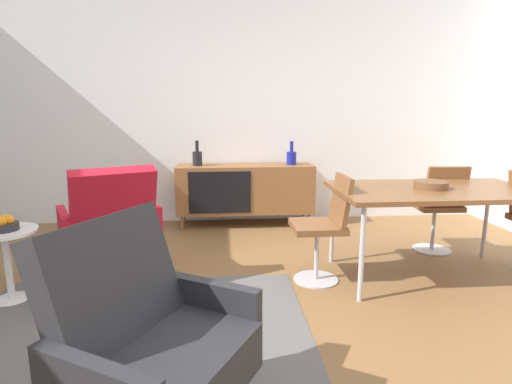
# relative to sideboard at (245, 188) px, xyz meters

# --- Properties ---
(ground_plane) EXTENTS (8.32, 8.32, 0.00)m
(ground_plane) POSITION_rel_sideboard_xyz_m (-0.15, -2.30, -0.44)
(ground_plane) COLOR brown
(wall_back) EXTENTS (6.80, 0.12, 2.80)m
(wall_back) POSITION_rel_sideboard_xyz_m (-0.15, 0.30, 0.96)
(wall_back) COLOR white
(wall_back) RESTS_ON ground_plane
(sideboard) EXTENTS (1.60, 0.45, 0.72)m
(sideboard) POSITION_rel_sideboard_xyz_m (0.00, 0.00, 0.00)
(sideboard) COLOR brown
(sideboard) RESTS_ON ground_plane
(vase_cobalt) EXTENTS (0.11, 0.11, 0.29)m
(vase_cobalt) POSITION_rel_sideboard_xyz_m (-0.55, 0.00, 0.37)
(vase_cobalt) COLOR black
(vase_cobalt) RESTS_ON sideboard
(vase_sculptural_dark) EXTENTS (0.11, 0.11, 0.27)m
(vase_sculptural_dark) POSITION_rel_sideboard_xyz_m (0.55, 0.00, 0.37)
(vase_sculptural_dark) COLOR navy
(vase_sculptural_dark) RESTS_ON sideboard
(dining_table) EXTENTS (1.60, 0.90, 0.74)m
(dining_table) POSITION_rel_sideboard_xyz_m (1.43, -1.70, 0.26)
(dining_table) COLOR brown
(dining_table) RESTS_ON ground_plane
(wooden_bowl_on_table) EXTENTS (0.26, 0.26, 0.06)m
(wooden_bowl_on_table) POSITION_rel_sideboard_xyz_m (1.38, -1.70, 0.33)
(wooden_bowl_on_table) COLOR brown
(wooden_bowl_on_table) RESTS_ON dining_table
(dining_chair_near_window) EXTENTS (0.43, 0.40, 0.86)m
(dining_chair_near_window) POSITION_rel_sideboard_xyz_m (0.54, -1.70, 0.03)
(dining_chair_near_window) COLOR brown
(dining_chair_near_window) RESTS_ON ground_plane
(dining_chair_back_right) EXTENTS (0.42, 0.44, 0.86)m
(dining_chair_back_right) POSITION_rel_sideboard_xyz_m (1.77, -1.14, 0.03)
(dining_chair_back_right) COLOR brown
(dining_chair_back_right) RESTS_ON ground_plane
(lounge_chair_red) EXTENTS (0.87, 0.85, 0.95)m
(lounge_chair_red) POSITION_rel_sideboard_xyz_m (-1.14, -1.58, 0.03)
(lounge_chair_red) COLOR red
(lounge_chair_red) RESTS_ON ground_plane
(armchair_black_shell) EXTENTS (0.87, 0.89, 0.95)m
(armchair_black_shell) POSITION_rel_sideboard_xyz_m (-0.56, -3.28, 0.03)
(armchair_black_shell) COLOR #262628
(armchair_black_shell) RESTS_ON ground_plane
(side_table_round) EXTENTS (0.44, 0.44, 0.52)m
(side_table_round) POSITION_rel_sideboard_xyz_m (-1.80, -1.86, -0.12)
(side_table_round) COLOR white
(side_table_round) RESTS_ON ground_plane
(fruit_bowl) EXTENTS (0.20, 0.20, 0.11)m
(fruit_bowl) POSITION_rel_sideboard_xyz_m (-1.80, -1.85, 0.12)
(fruit_bowl) COLOR #262628
(fruit_bowl) RESTS_ON side_table_round
(area_rug) EXTENTS (2.20, 1.70, 0.01)m
(area_rug) POSITION_rel_sideboard_xyz_m (-0.83, -2.42, -0.44)
(area_rug) COLOR #595654
(area_rug) RESTS_ON ground_plane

